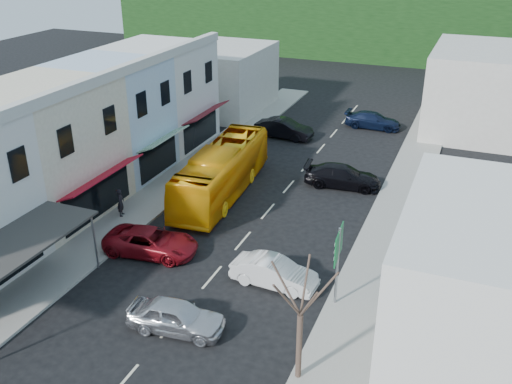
# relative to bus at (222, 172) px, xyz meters

# --- Properties ---
(ground) EXTENTS (120.00, 120.00, 0.00)m
(ground) POSITION_rel_bus_xyz_m (3.74, -9.30, -1.55)
(ground) COLOR black
(ground) RESTS_ON ground
(sidewalk_left) EXTENTS (3.00, 52.00, 0.15)m
(sidewalk_left) POSITION_rel_bus_xyz_m (-3.76, 0.70, -1.48)
(sidewalk_left) COLOR gray
(sidewalk_left) RESTS_ON ground
(sidewalk_right) EXTENTS (3.00, 52.00, 0.15)m
(sidewalk_right) POSITION_rel_bus_xyz_m (11.24, 0.70, -1.48)
(sidewalk_right) COLOR gray
(sidewalk_right) RESTS_ON ground
(shopfront_row) EXTENTS (8.25, 30.00, 8.00)m
(shopfront_row) POSITION_rel_bus_xyz_m (-8.76, -4.30, 2.45)
(shopfront_row) COLOR silver
(shopfront_row) RESTS_ON ground
(distant_block_left) EXTENTS (8.00, 10.00, 6.00)m
(distant_block_left) POSITION_rel_bus_xyz_m (-8.26, 17.70, 1.45)
(distant_block_left) COLOR #B7B2A8
(distant_block_left) RESTS_ON ground
(distant_block_right) EXTENTS (8.00, 12.00, 7.00)m
(distant_block_right) POSITION_rel_bus_xyz_m (14.74, 20.70, 1.95)
(distant_block_right) COLOR #B7B2A8
(distant_block_right) RESTS_ON ground
(hillside) EXTENTS (80.00, 26.00, 14.00)m
(hillside) POSITION_rel_bus_xyz_m (2.28, 55.79, 5.18)
(hillside) COLOR black
(hillside) RESTS_ON ground
(bus) EXTENTS (3.40, 11.76, 3.10)m
(bus) POSITION_rel_bus_xyz_m (0.00, 0.00, 0.00)
(bus) COLOR #FDAA0C
(bus) RESTS_ON ground
(car_silver) EXTENTS (4.56, 2.25, 1.40)m
(car_silver) POSITION_rel_bus_xyz_m (4.13, -13.64, -0.85)
(car_silver) COLOR silver
(car_silver) RESTS_ON ground
(car_white) EXTENTS (4.50, 2.05, 1.40)m
(car_white) POSITION_rel_bus_xyz_m (6.90, -8.75, -0.85)
(car_white) COLOR silver
(car_white) RESTS_ON ground
(car_red) EXTENTS (4.79, 2.41, 1.40)m
(car_red) POSITION_rel_bus_xyz_m (-0.34, -8.40, -0.85)
(car_red) COLOR maroon
(car_red) RESTS_ON ground
(car_black_near) EXTENTS (4.67, 2.31, 1.40)m
(car_black_near) POSITION_rel_bus_xyz_m (7.11, 4.16, -0.85)
(car_black_near) COLOR black
(car_black_near) RESTS_ON ground
(car_black_far) EXTENTS (4.49, 2.03, 1.40)m
(car_black_far) POSITION_rel_bus_xyz_m (0.09, 12.05, -0.85)
(car_black_far) COLOR black
(car_black_far) RESTS_ON ground
(car_navy_far) EXTENTS (4.50, 1.84, 1.40)m
(car_navy_far) POSITION_rel_bus_xyz_m (6.54, 17.39, -0.85)
(car_navy_far) COLOR black
(car_navy_far) RESTS_ON ground
(pedestrian_left) EXTENTS (0.58, 0.70, 1.70)m
(pedestrian_left) POSITION_rel_bus_xyz_m (-4.28, -5.41, -0.55)
(pedestrian_left) COLOR black
(pedestrian_left) RESTS_ON sidewalk_left
(direction_sign) EXTENTS (0.47, 1.88, 4.12)m
(direction_sign) POSITION_rel_bus_xyz_m (10.14, -9.23, 0.51)
(direction_sign) COLOR #095926
(direction_sign) RESTS_ON ground
(street_tree) EXTENTS (2.45, 2.45, 6.18)m
(street_tree) POSITION_rel_bus_xyz_m (10.04, -14.51, 1.54)
(street_tree) COLOR #3A2B24
(street_tree) RESTS_ON ground
(traffic_signal) EXTENTS (1.06, 1.25, 4.78)m
(traffic_signal) POSITION_rel_bus_xyz_m (10.30, 20.08, 0.84)
(traffic_signal) COLOR black
(traffic_signal) RESTS_ON ground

